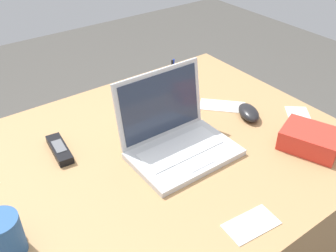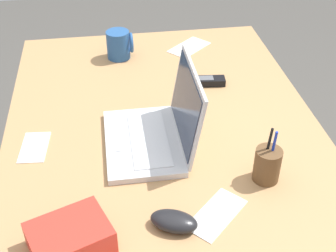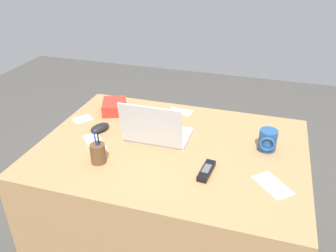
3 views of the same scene
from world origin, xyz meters
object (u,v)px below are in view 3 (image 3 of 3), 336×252
object	(u,v)px
cordless_phone	(206,171)
coffee_mug_white	(268,140)
pen_holder	(98,153)
laptop	(156,132)
computer_mouse	(100,128)
snack_bag	(114,107)

from	to	relation	value
cordless_phone	coffee_mug_white	bearing A→B (deg)	-131.46
pen_holder	laptop	bearing A→B (deg)	-126.07
coffee_mug_white	computer_mouse	bearing A→B (deg)	4.70
computer_mouse	pen_holder	size ratio (longest dim) A/B	0.72
computer_mouse	snack_bag	world-z (taller)	snack_bag
laptop	cordless_phone	world-z (taller)	laptop
laptop	coffee_mug_white	size ratio (longest dim) A/B	3.01
pen_holder	computer_mouse	bearing A→B (deg)	-64.17
laptop	computer_mouse	bearing A→B (deg)	-0.47
coffee_mug_white	pen_holder	world-z (taller)	pen_holder
coffee_mug_white	snack_bag	xyz separation A→B (m)	(0.88, -0.17, -0.02)
laptop	coffee_mug_white	bearing A→B (deg)	-172.29
laptop	computer_mouse	xyz separation A→B (m)	(0.32, -0.00, -0.03)
cordless_phone	pen_holder	size ratio (longest dim) A/B	0.97
laptop	snack_bag	size ratio (longest dim) A/B	1.85
snack_bag	pen_holder	bearing A→B (deg)	107.01
laptop	snack_bag	world-z (taller)	laptop
coffee_mug_white	cordless_phone	distance (m)	0.37
coffee_mug_white	snack_bag	bearing A→B (deg)	-10.61
computer_mouse	coffee_mug_white	world-z (taller)	coffee_mug_white
coffee_mug_white	snack_bag	distance (m)	0.90
computer_mouse	coffee_mug_white	distance (m)	0.86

